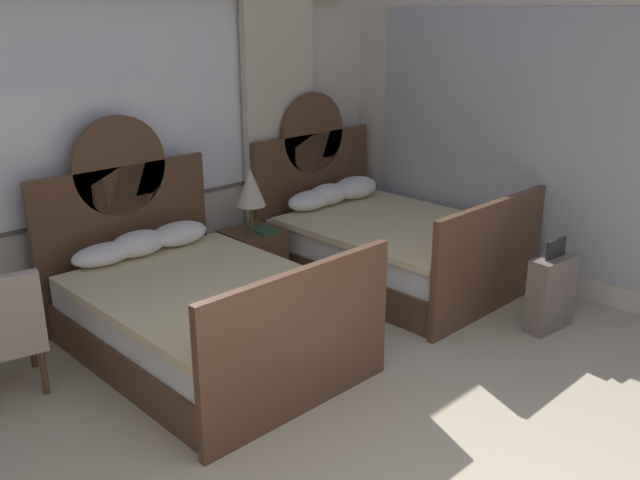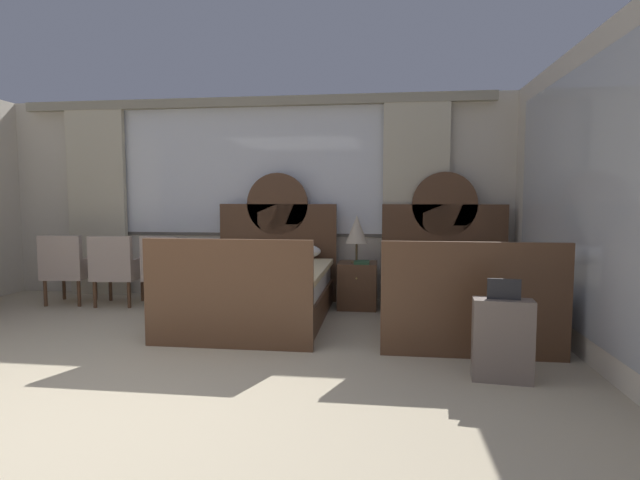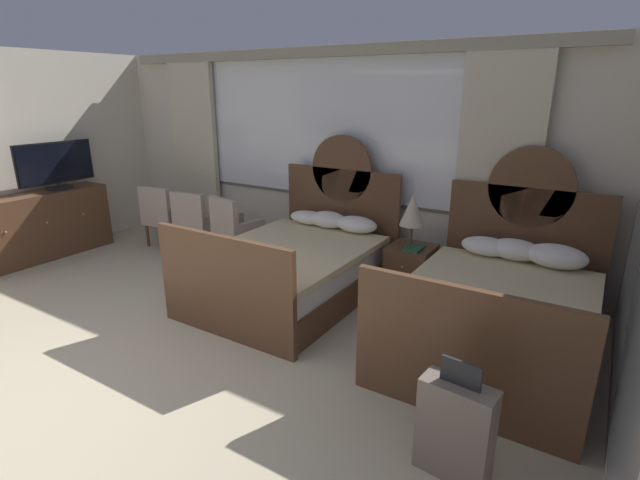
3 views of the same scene
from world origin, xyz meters
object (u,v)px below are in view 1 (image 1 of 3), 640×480
table_lamp_on_nightstand (251,188)px  book_on_nightstand (263,230)px  nightstand_between_beds (253,260)px  suitcase_on_floor (551,293)px  bed_near_window (198,309)px  bed_near_mirror (386,243)px

table_lamp_on_nightstand → book_on_nightstand: bearing=-49.1°
nightstand_between_beds → suitcase_on_floor: 2.60m
nightstand_between_beds → suitcase_on_floor: bearing=-62.8°
nightstand_between_beds → book_on_nightstand: (0.06, -0.09, 0.30)m
bed_near_window → nightstand_between_beds: (1.07, 0.68, -0.07)m
table_lamp_on_nightstand → suitcase_on_floor: (1.20, -2.30, -0.66)m
bed_near_window → suitcase_on_floor: 2.79m
nightstand_between_beds → book_on_nightstand: bearing=-59.3°
bed_near_window → book_on_nightstand: bearing=27.6°
bed_near_mirror → book_on_nightstand: bearing=150.1°
book_on_nightstand → suitcase_on_floor: (1.13, -2.22, -0.27)m
bed_near_mirror → suitcase_on_floor: bearing=-85.9°
book_on_nightstand → suitcase_on_floor: 2.51m
bed_near_window → suitcase_on_floor: bed_near_window is taller
bed_near_mirror → nightstand_between_beds: (-1.07, 0.68, -0.07)m
suitcase_on_floor → nightstand_between_beds: bearing=117.2°
bed_near_window → bed_near_mirror: (2.14, 0.01, 0.00)m
bed_near_window → bed_near_mirror: same height
table_lamp_on_nightstand → suitcase_on_floor: bearing=-62.4°
bed_near_window → table_lamp_on_nightstand: size_ratio=3.77×
book_on_nightstand → table_lamp_on_nightstand: bearing=130.9°
table_lamp_on_nightstand → book_on_nightstand: (0.07, -0.08, -0.39)m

